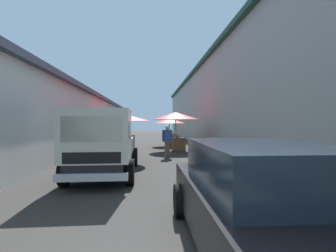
{
  "coord_description": "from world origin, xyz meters",
  "views": [
    {
      "loc": [
        -1.74,
        0.03,
        1.71
      ],
      "look_at": [
        9.65,
        -0.78,
        1.57
      ],
      "focal_mm": 27.38,
      "sensor_mm": 36.0,
      "label": 1
    }
  ],
  "objects": [
    {
      "name": "fruit_stall_near_left",
      "position": [
        13.91,
        -1.58,
        1.95
      ],
      "size": [
        2.9,
        2.9,
        2.45
      ],
      "color": "#9E9EA3",
      "rests_on": "ground"
    },
    {
      "name": "fruit_stall_far_right",
      "position": [
        18.68,
        2.68,
        1.68
      ],
      "size": [
        2.45,
        2.45,
        2.21
      ],
      "color": "#9E9EA3",
      "rests_on": "ground"
    },
    {
      "name": "parked_scooter",
      "position": [
        7.56,
        -2.36,
        0.45
      ],
      "size": [
        1.69,
        0.34,
        1.14
      ],
      "color": "black",
      "rests_on": "ground"
    },
    {
      "name": "vendor_by_crates",
      "position": [
        10.85,
        -0.83,
        0.91
      ],
      "size": [
        0.43,
        0.53,
        1.58
      ],
      "color": "#665B4C",
      "rests_on": "ground"
    },
    {
      "name": "fruit_stall_mid_lane",
      "position": [
        9.63,
        1.31,
        1.74
      ],
      "size": [
        2.59,
        2.59,
        2.22
      ],
      "color": "#9E9EA3",
      "rests_on": "ground"
    },
    {
      "name": "ground",
      "position": [
        13.5,
        0.0,
        0.0
      ],
      "size": [
        90.0,
        90.0,
        0.0
      ],
      "primitive_type": "plane",
      "color": "#33302D"
    },
    {
      "name": "delivery_truck",
      "position": [
        6.0,
        1.46,
        1.04
      ],
      "size": [
        4.95,
        2.05,
        2.08
      ],
      "color": "black",
      "rests_on": "ground"
    },
    {
      "name": "fruit_stall_near_right",
      "position": [
        17.3,
        -1.43,
        1.65
      ],
      "size": [
        2.35,
        2.35,
        2.15
      ],
      "color": "#9E9EA3",
      "rests_on": "ground"
    },
    {
      "name": "hatchback_car",
      "position": [
        1.49,
        -1.37,
        0.74
      ],
      "size": [
        3.91,
        1.92,
        1.45
      ],
      "color": "black",
      "rests_on": "ground"
    },
    {
      "name": "fruit_stall_far_left",
      "position": [
        15.54,
        2.29,
        1.82
      ],
      "size": [
        2.8,
        2.8,
        2.34
      ],
      "color": "#9E9EA3",
      "rests_on": "ground"
    },
    {
      "name": "building_right_concrete",
      "position": [
        15.75,
        -7.23,
        3.07
      ],
      "size": [
        49.8,
        7.5,
        6.13
      ],
      "color": "#A39E93",
      "rests_on": "ground"
    },
    {
      "name": "building_left_whitewash",
      "position": [
        15.75,
        7.23,
        1.88
      ],
      "size": [
        49.8,
        7.5,
        3.74
      ],
      "color": "silver",
      "rests_on": "ground"
    }
  ]
}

